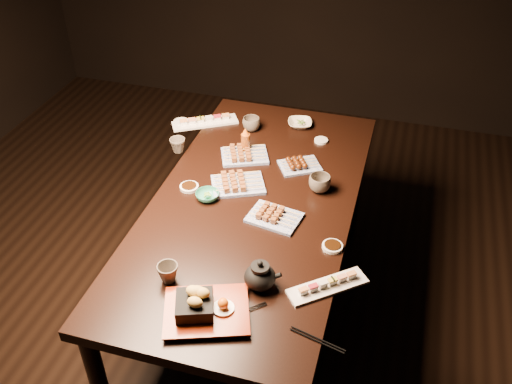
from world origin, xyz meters
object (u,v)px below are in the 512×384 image
Objects in this scene: tempura_tray at (206,304)px; yakitori_plate_left at (245,152)px; teacup_near_left at (168,273)px; sushi_platter_near at (328,284)px; yakitori_plate_right at (274,214)px; dining_table at (253,261)px; condiment_bottle at (245,140)px; teacup_far_right at (251,124)px; teacup_far_left at (178,145)px; yakitori_plate_center at (238,181)px; sushi_platter_far at (205,120)px; edamame_bowl_green at (207,196)px; edamame_bowl_cream at (300,124)px; teapot at (260,274)px; teacup_mid_right at (320,183)px.

yakitori_plate_left is at bearing 79.56° from tempura_tray.
yakitori_plate_left is at bearing 88.10° from teacup_near_left.
yakitori_plate_right reaches higher than sushi_platter_near.
teacup_near_left is (-0.30, -0.47, 0.01)m from yakitori_plate_right.
dining_table is at bearing 154.38° from yakitori_plate_right.
condiment_bottle is (-0.58, 0.81, 0.05)m from sushi_platter_near.
teacup_near_left is at bearing -89.35° from teacup_far_right.
teacup_near_left is at bearing 153.11° from sushi_platter_near.
dining_table is 8.08× the size of yakitori_plate_right.
condiment_bottle reaches higher than yakitori_plate_right.
teacup_far_left is 0.43m from teacup_far_right.
condiment_bottle is (-0.01, 0.05, 0.04)m from yakitori_plate_left.
sushi_platter_near is at bearing -69.65° from yakitori_plate_center.
condiment_bottle reaches higher than sushi_platter_far.
tempura_tray is at bearing -70.23° from edamame_bowl_green.
dining_table is 5.67× the size of sushi_platter_near.
edamame_bowl_green is at bearing 93.54° from teacup_near_left.
sushi_platter_far is 1.36m from tempura_tray.
teacup_far_left is at bearing 127.91° from yakitori_plate_center.
sushi_platter_far is 0.90m from yakitori_plate_right.
dining_table is at bearing -94.53° from edamame_bowl_cream.
sushi_platter_near is at bearing -38.47° from teacup_far_left.
yakitori_plate_center is 2.93× the size of teacup_near_left.
teacup_far_left is (-0.31, 0.85, -0.00)m from teacup_near_left.
teacup_far_left is at bearing 97.84° from tempura_tray.
yakitori_plate_left is at bearing 99.60° from teapot.
dining_table is 0.43m from yakitori_plate_center.
edamame_bowl_cream is at bearing 68.84° from tempura_tray.
yakitori_plate_right is at bearing 98.85° from sushi_platter_far.
teacup_far_right reaches higher than edamame_bowl_green.
edamame_bowl_cream is (0.20, 0.38, -0.01)m from yakitori_plate_left.
teacup_near_left is (-0.20, 0.12, -0.02)m from tempura_tray.
condiment_bottle is (0.30, -0.21, 0.05)m from sushi_platter_far.
teacup_near_left is 0.81× the size of teacup_mid_right.
condiment_bottle reaches higher than teacup_far_right.
teacup_near_left reaches higher than yakitori_plate_left.
sushi_platter_far is 4.47× the size of teacup_far_left.
teacup_near_left is (-0.23, -1.28, 0.02)m from edamame_bowl_cream.
teapot is at bearing 11.65° from teacup_near_left.
yakitori_plate_center is at bearing 93.82° from sushi_platter_far.
edamame_bowl_green is 0.43m from condiment_bottle.
yakitori_plate_center is (-0.10, 0.10, 0.41)m from dining_table.
yakitori_plate_center is 2.55× the size of teacup_far_right.
teacup_far_left reaches higher than sushi_platter_far.
tempura_tray is 1.30m from teacup_far_right.
yakitori_plate_left is (-0.57, 0.77, 0.01)m from sushi_platter_near.
condiment_bottle is (-0.05, 0.29, 0.04)m from yakitori_plate_center.
teapot reaches higher than yakitori_plate_left.
yakitori_plate_center is 1.68× the size of teapot.
condiment_bottle is (-0.43, 0.22, 0.03)m from teacup_mid_right.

